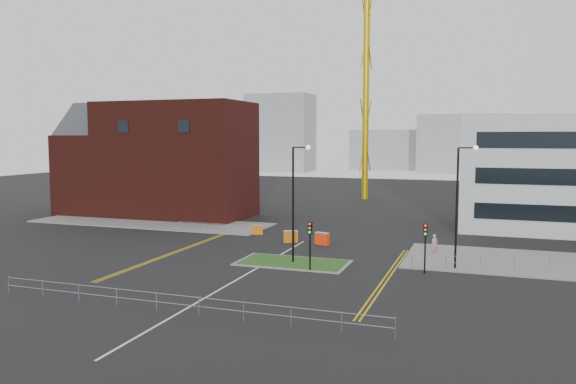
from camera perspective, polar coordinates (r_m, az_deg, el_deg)
name	(u,v)px	position (r m, az deg, el deg)	size (l,w,h in m)	color
ground	(225,287)	(37.49, -6.44, -9.54)	(200.00, 200.00, 0.00)	black
pavement_left	(150,223)	(65.99, -13.82, -3.04)	(28.00, 8.00, 0.12)	slate
pavement_right	(567,265)	(47.96, 26.49, -6.68)	(24.00, 10.00, 0.12)	slate
island_kerb	(293,263)	(43.94, 0.51, -7.20)	(8.60, 4.60, 0.08)	slate
grass_island	(293,262)	(43.94, 0.51, -7.17)	(8.00, 4.00, 0.12)	#24501A
brick_building	(155,161)	(71.98, -13.32, 3.11)	(24.20, 10.07, 14.24)	#471611
tower_crane	(403,12)	(91.95, 11.61, 17.48)	(51.30, 15.27, 42.19)	#C49F0B
streetlamp_island	(296,194)	(43.00, 0.79, -0.22)	(1.46, 0.36, 9.18)	black
streetlamp_right_near	(460,197)	(42.82, 17.08, -0.49)	(1.46, 0.36, 9.18)	black
traffic_light_island	(310,236)	(40.95, 2.25, -4.54)	(0.28, 0.33, 3.65)	black
traffic_light_right	(425,238)	(41.35, 13.78, -4.59)	(0.28, 0.33, 3.65)	black
railing_front	(177,300)	(32.19, -11.18, -10.71)	(24.05, 0.05, 1.10)	gray
railing_left	(204,226)	(57.94, -8.52, -3.44)	(6.05, 0.05, 1.10)	gray
railing_right	(549,261)	(45.21, 25.02, -6.40)	(19.05, 5.05, 1.10)	gray
centre_line	(237,279)	(39.24, -5.16, -8.83)	(0.15, 30.00, 0.01)	silver
yellow_left_a	(182,249)	(50.23, -10.76, -5.72)	(0.12, 24.00, 0.01)	gold
yellow_left_b	(185,249)	(50.08, -10.46, -5.75)	(0.12, 24.00, 0.01)	gold
yellow_right_a	(385,277)	(40.28, 9.83, -8.51)	(0.12, 20.00, 0.01)	gold
yellow_right_b	(389,277)	(40.23, 10.26, -8.54)	(0.12, 20.00, 0.01)	gold
skyline_a	(280,133)	(162.46, -0.77, 6.01)	(18.00, 12.00, 22.00)	gray
skyline_b	(463,144)	(162.68, 17.34, 4.70)	(24.00, 12.00, 16.00)	gray
skyline_d	(402,150)	(174.24, 11.50, 4.22)	(30.00, 12.00, 12.00)	gray
pedestrian	(435,244)	(48.69, 14.67, -5.17)	(0.61, 0.40, 1.67)	#CB838D
barrier_left	(257,229)	(56.72, -3.13, -3.82)	(1.16, 0.76, 0.92)	orange
barrier_mid	(322,238)	(51.29, 3.49, -4.70)	(1.41, 0.81, 1.13)	#F2350D
barrier_right	(291,236)	(52.34, 0.28, -4.50)	(1.39, 0.88, 1.11)	#D3690B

